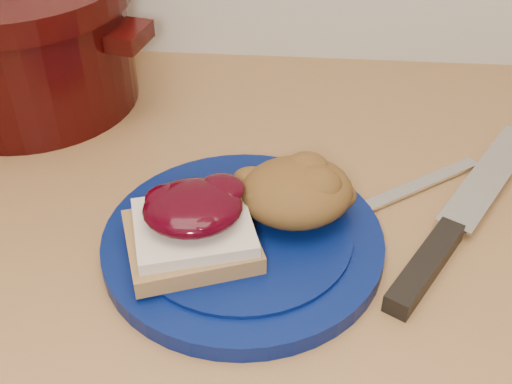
# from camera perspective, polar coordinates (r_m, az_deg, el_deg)

# --- Properties ---
(plate) EXTENTS (0.30, 0.30, 0.02)m
(plate) POSITION_cam_1_polar(r_m,az_deg,el_deg) (0.57, -1.16, -4.45)
(plate) COLOR #051148
(plate) RESTS_ON wood_countertop
(sandwich) EXTENTS (0.13, 0.12, 0.05)m
(sandwich) POSITION_cam_1_polar(r_m,az_deg,el_deg) (0.54, -5.69, -2.98)
(sandwich) COLOR olive
(sandwich) RESTS_ON plate
(stuffing_mound) EXTENTS (0.12, 0.11, 0.05)m
(stuffing_mound) POSITION_cam_1_polar(r_m,az_deg,el_deg) (0.57, 3.61, 0.02)
(stuffing_mound) COLOR brown
(stuffing_mound) RESTS_ON plate
(chef_knife) EXTENTS (0.19, 0.29, 0.02)m
(chef_knife) POSITION_cam_1_polar(r_m,az_deg,el_deg) (0.60, 16.46, -3.96)
(chef_knife) COLOR black
(chef_knife) RESTS_ON wood_countertop
(butter_knife) EXTENTS (0.16, 0.12, 0.00)m
(butter_knife) POSITION_cam_1_polar(r_m,az_deg,el_deg) (0.66, 13.17, 0.14)
(butter_knife) COLOR silver
(butter_knife) RESTS_ON wood_countertop
(dutch_oven) EXTENTS (0.32, 0.31, 0.17)m
(dutch_oven) POSITION_cam_1_polar(r_m,az_deg,el_deg) (0.81, -20.02, 12.57)
(dutch_oven) COLOR black
(dutch_oven) RESTS_ON wood_countertop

